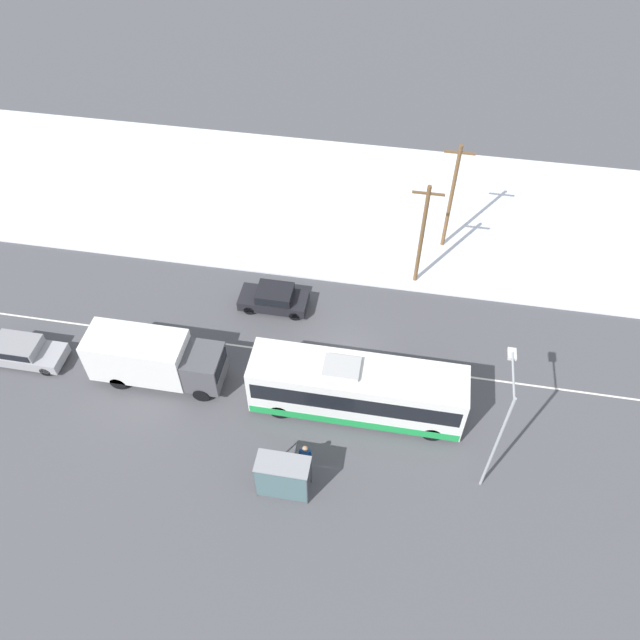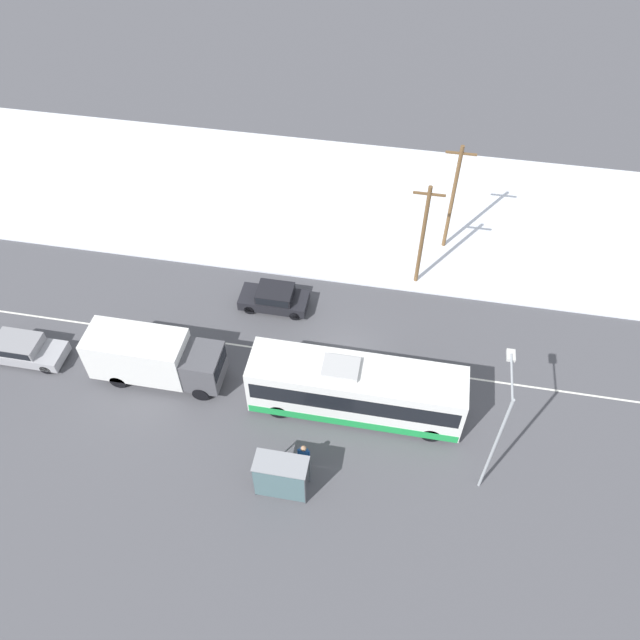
{
  "view_description": "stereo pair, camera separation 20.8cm",
  "coord_description": "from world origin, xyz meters",
  "px_view_note": "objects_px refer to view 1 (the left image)",
  "views": [
    {
      "loc": [
        2.34,
        -21.43,
        27.62
      ],
      "look_at": [
        -1.6,
        1.51,
        1.4
      ],
      "focal_mm": 35.0,
      "sensor_mm": 36.0,
      "label": 1
    },
    {
      "loc": [
        2.55,
        -21.4,
        27.62
      ],
      "look_at": [
        -1.6,
        1.51,
        1.4
      ],
      "focal_mm": 35.0,
      "sensor_mm": 36.0,
      "label": 2
    }
  ],
  "objects_px": {
    "pedestrian_at_stop": "(305,454)",
    "utility_pole_roadside": "(422,235)",
    "parked_car_near_truck": "(20,350)",
    "bus_shelter": "(282,477)",
    "box_truck": "(153,358)",
    "streetlamp": "(501,422)",
    "sedan_car": "(274,298)",
    "city_bus": "(357,390)",
    "utility_pole_snowlot": "(451,197)"
  },
  "relations": [
    {
      "from": "pedestrian_at_stop",
      "to": "streetlamp",
      "type": "distance_m",
      "value": 9.23
    },
    {
      "from": "parked_car_near_truck",
      "to": "utility_pole_roadside",
      "type": "relative_size",
      "value": 0.65
    },
    {
      "from": "sedan_car",
      "to": "pedestrian_at_stop",
      "type": "distance_m",
      "value": 10.8
    },
    {
      "from": "pedestrian_at_stop",
      "to": "utility_pole_roadside",
      "type": "distance_m",
      "value": 14.7
    },
    {
      "from": "box_truck",
      "to": "pedestrian_at_stop",
      "type": "xyz_separation_m",
      "value": [
        8.91,
        -3.89,
        -0.66
      ]
    },
    {
      "from": "sedan_car",
      "to": "pedestrian_at_stop",
      "type": "relative_size",
      "value": 2.39
    },
    {
      "from": "sedan_car",
      "to": "parked_car_near_truck",
      "type": "distance_m",
      "value": 14.4
    },
    {
      "from": "sedan_car",
      "to": "parked_car_near_truck",
      "type": "height_order",
      "value": "sedan_car"
    },
    {
      "from": "box_truck",
      "to": "pedestrian_at_stop",
      "type": "relative_size",
      "value": 4.2
    },
    {
      "from": "city_bus",
      "to": "pedestrian_at_stop",
      "type": "bearing_deg",
      "value": -118.15
    },
    {
      "from": "parked_car_near_truck",
      "to": "bus_shelter",
      "type": "distance_m",
      "value": 16.91
    },
    {
      "from": "parked_car_near_truck",
      "to": "sedan_car",
      "type": "bearing_deg",
      "value": 25.96
    },
    {
      "from": "pedestrian_at_stop",
      "to": "utility_pole_roadside",
      "type": "bearing_deg",
      "value": 72.33
    },
    {
      "from": "utility_pole_snowlot",
      "to": "bus_shelter",
      "type": "bearing_deg",
      "value": -109.35
    },
    {
      "from": "parked_car_near_truck",
      "to": "pedestrian_at_stop",
      "type": "height_order",
      "value": "pedestrian_at_stop"
    },
    {
      "from": "pedestrian_at_stop",
      "to": "utility_pole_snowlot",
      "type": "distance_m",
      "value": 18.62
    },
    {
      "from": "parked_car_near_truck",
      "to": "utility_pole_snowlot",
      "type": "height_order",
      "value": "utility_pole_snowlot"
    },
    {
      "from": "pedestrian_at_stop",
      "to": "bus_shelter",
      "type": "xyz_separation_m",
      "value": [
        -0.76,
        -1.66,
        0.62
      ]
    },
    {
      "from": "sedan_car",
      "to": "bus_shelter",
      "type": "relative_size",
      "value": 1.63
    },
    {
      "from": "bus_shelter",
      "to": "utility_pole_roadside",
      "type": "relative_size",
      "value": 0.34
    },
    {
      "from": "box_truck",
      "to": "sedan_car",
      "type": "xyz_separation_m",
      "value": [
        5.11,
        6.22,
        -0.91
      ]
    },
    {
      "from": "streetlamp",
      "to": "utility_pole_snowlot",
      "type": "height_order",
      "value": "utility_pole_snowlot"
    },
    {
      "from": "box_truck",
      "to": "parked_car_near_truck",
      "type": "bearing_deg",
      "value": -179.38
    },
    {
      "from": "pedestrian_at_stop",
      "to": "streetlamp",
      "type": "xyz_separation_m",
      "value": [
        8.46,
        1.0,
        3.55
      ]
    },
    {
      "from": "box_truck",
      "to": "city_bus",
      "type": "bearing_deg",
      "value": -1.13
    },
    {
      "from": "box_truck",
      "to": "utility_pole_roadside",
      "type": "relative_size",
      "value": 0.99
    },
    {
      "from": "sedan_car",
      "to": "utility_pole_roadside",
      "type": "relative_size",
      "value": 0.56
    },
    {
      "from": "bus_shelter",
      "to": "streetlamp",
      "type": "xyz_separation_m",
      "value": [
        9.22,
        2.67,
        2.93
      ]
    },
    {
      "from": "pedestrian_at_stop",
      "to": "streetlamp",
      "type": "relative_size",
      "value": 0.24
    },
    {
      "from": "city_bus",
      "to": "bus_shelter",
      "type": "bearing_deg",
      "value": -117.05
    },
    {
      "from": "bus_shelter",
      "to": "box_truck",
      "type": "bearing_deg",
      "value": 145.74
    },
    {
      "from": "pedestrian_at_stop",
      "to": "city_bus",
      "type": "bearing_deg",
      "value": 61.85
    },
    {
      "from": "streetlamp",
      "to": "bus_shelter",
      "type": "bearing_deg",
      "value": -163.86
    },
    {
      "from": "streetlamp",
      "to": "box_truck",
      "type": "bearing_deg",
      "value": 170.58
    },
    {
      "from": "streetlamp",
      "to": "utility_pole_roadside",
      "type": "distance_m",
      "value": 13.42
    },
    {
      "from": "utility_pole_roadside",
      "to": "utility_pole_snowlot",
      "type": "distance_m",
      "value": 3.96
    },
    {
      "from": "box_truck",
      "to": "pedestrian_at_stop",
      "type": "bearing_deg",
      "value": -23.57
    },
    {
      "from": "pedestrian_at_stop",
      "to": "utility_pole_roadside",
      "type": "height_order",
      "value": "utility_pole_roadside"
    },
    {
      "from": "pedestrian_at_stop",
      "to": "box_truck",
      "type": "bearing_deg",
      "value": 156.43
    },
    {
      "from": "streetlamp",
      "to": "utility_pole_snowlot",
      "type": "bearing_deg",
      "value": 98.77
    },
    {
      "from": "box_truck",
      "to": "pedestrian_at_stop",
      "type": "distance_m",
      "value": 9.74
    },
    {
      "from": "utility_pole_snowlot",
      "to": "parked_car_near_truck",
      "type": "bearing_deg",
      "value": -149.06
    },
    {
      "from": "parked_car_near_truck",
      "to": "utility_pole_roadside",
      "type": "xyz_separation_m",
      "value": [
        21.13,
        9.96,
        3.0
      ]
    },
    {
      "from": "box_truck",
      "to": "utility_pole_roadside",
      "type": "xyz_separation_m",
      "value": [
        13.29,
        9.88,
        2.1
      ]
    },
    {
      "from": "pedestrian_at_stop",
      "to": "utility_pole_snowlot",
      "type": "bearing_deg",
      "value": 71.16
    },
    {
      "from": "box_truck",
      "to": "bus_shelter",
      "type": "relative_size",
      "value": 2.86
    },
    {
      "from": "box_truck",
      "to": "streetlamp",
      "type": "relative_size",
      "value": 0.99
    },
    {
      "from": "parked_car_near_truck",
      "to": "utility_pole_roadside",
      "type": "bearing_deg",
      "value": 25.24
    },
    {
      "from": "streetlamp",
      "to": "parked_car_near_truck",
      "type": "bearing_deg",
      "value": 173.67
    },
    {
      "from": "sedan_car",
      "to": "utility_pole_snowlot",
      "type": "height_order",
      "value": "utility_pole_snowlot"
    }
  ]
}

